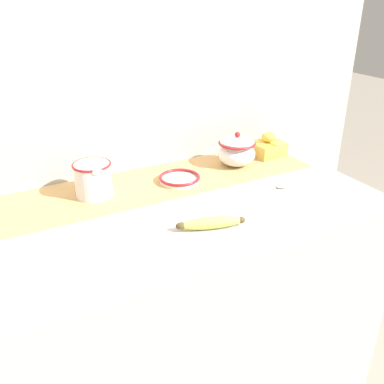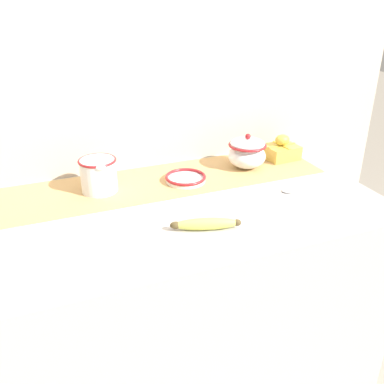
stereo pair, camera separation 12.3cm
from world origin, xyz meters
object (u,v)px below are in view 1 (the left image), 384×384
object	(u,v)px
sugar_bowl	(237,150)
gift_box	(268,147)
small_dish	(180,179)
banana	(211,223)
spoon	(279,187)
napkin_stack	(23,278)
cream_pitcher	(93,178)

from	to	relation	value
sugar_bowl	gift_box	xyz separation A→B (m)	(0.16, 0.03, -0.02)
small_dish	banana	xyz separation A→B (m)	(-0.06, -0.31, 0.00)
banana	spoon	distance (m)	0.34
banana	napkin_stack	world-z (taller)	banana
sugar_bowl	banana	distance (m)	0.46
small_dish	spoon	distance (m)	0.32
sugar_bowl	banana	xyz separation A→B (m)	(-0.30, -0.34, -0.04)
sugar_bowl	napkin_stack	bearing A→B (deg)	-156.39
small_dish	gift_box	xyz separation A→B (m)	(0.41, 0.06, 0.02)
banana	gift_box	world-z (taller)	gift_box
cream_pitcher	sugar_bowl	xyz separation A→B (m)	(0.52, -0.00, -0.00)
cream_pitcher	banana	size ratio (longest dim) A/B	0.73
cream_pitcher	small_dish	size ratio (longest dim) A/B	1.01
sugar_bowl	napkin_stack	xyz separation A→B (m)	(-0.78, -0.34, -0.05)
cream_pitcher	small_dish	world-z (taller)	cream_pitcher
napkin_stack	gift_box	xyz separation A→B (m)	(0.95, 0.37, 0.02)
sugar_bowl	napkin_stack	size ratio (longest dim) A/B	0.91
gift_box	napkin_stack	bearing A→B (deg)	-158.58
banana	spoon	bearing A→B (deg)	19.66
sugar_bowl	cream_pitcher	bearing A→B (deg)	179.89
cream_pitcher	napkin_stack	size ratio (longest dim) A/B	0.94
gift_box	sugar_bowl	bearing A→B (deg)	-170.13
napkin_stack	spoon	bearing A→B (deg)	8.47
spoon	small_dish	bearing A→B (deg)	152.39
banana	spoon	size ratio (longest dim) A/B	1.16
sugar_bowl	spoon	world-z (taller)	sugar_bowl
cream_pitcher	gift_box	world-z (taller)	cream_pitcher
small_dish	napkin_stack	distance (m)	0.62
small_dish	napkin_stack	world-z (taller)	small_dish
cream_pitcher	sugar_bowl	world-z (taller)	sugar_bowl
banana	sugar_bowl	bearing A→B (deg)	48.05
sugar_bowl	spoon	bearing A→B (deg)	-85.23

